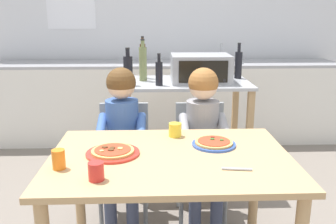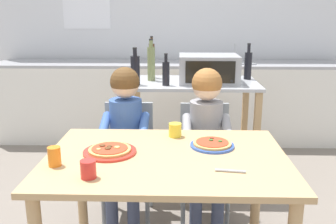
{
  "view_description": "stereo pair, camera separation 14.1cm",
  "coord_description": "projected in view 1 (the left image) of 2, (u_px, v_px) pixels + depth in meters",
  "views": [
    {
      "loc": [
        -0.08,
        -1.78,
        1.45
      ],
      "look_at": [
        0.0,
        0.3,
        0.89
      ],
      "focal_mm": 39.88,
      "sensor_mm": 36.0,
      "label": 1
    },
    {
      "loc": [
        0.06,
        -1.78,
        1.45
      ],
      "look_at": [
        0.0,
        0.3,
        0.89
      ],
      "focal_mm": 39.88,
      "sensor_mm": 36.0,
      "label": 2
    }
  ],
  "objects": [
    {
      "name": "ground_plane",
      "position": [
        164.0,
        188.0,
        3.16
      ],
      "size": [
        11.01,
        11.01,
        0.0
      ],
      "primitive_type": "plane",
      "color": "slate"
    },
    {
      "name": "back_wall_tiled",
      "position": [
        160.0,
        20.0,
        4.46
      ],
      "size": [
        4.44,
        0.13,
        2.7
      ],
      "color": "silver",
      "rests_on": "ground"
    },
    {
      "name": "kitchen_counter",
      "position": [
        161.0,
        101.0,
        4.3
      ],
      "size": [
        4.0,
        0.6,
        1.09
      ],
      "color": "silver",
      "rests_on": "ground"
    },
    {
      "name": "kitchen_island_cart",
      "position": [
        184.0,
        115.0,
        3.16
      ],
      "size": [
        1.07,
        0.62,
        0.89
      ],
      "color": "#B7BABF",
      "rests_on": "ground"
    },
    {
      "name": "toaster_oven",
      "position": [
        201.0,
        68.0,
        3.03
      ],
      "size": [
        0.47,
        0.36,
        0.22
      ],
      "color": "#999BA0",
      "rests_on": "kitchen_island_cart"
    },
    {
      "name": "bottle_brown_beer",
      "position": [
        159.0,
        73.0,
        2.89
      ],
      "size": [
        0.06,
        0.06,
        0.25
      ],
      "color": "black",
      "rests_on": "kitchen_island_cart"
    },
    {
      "name": "bottle_dark_olive_oil",
      "position": [
        128.0,
        70.0,
        2.9
      ],
      "size": [
        0.07,
        0.07,
        0.29
      ],
      "color": "black",
      "rests_on": "kitchen_island_cart"
    },
    {
      "name": "bottle_squat_spirits",
      "position": [
        143.0,
        63.0,
        3.08
      ],
      "size": [
        0.06,
        0.06,
        0.34
      ],
      "color": "olive",
      "rests_on": "kitchen_island_cart"
    },
    {
      "name": "bottle_tall_green_wine",
      "position": [
        238.0,
        64.0,
        3.2
      ],
      "size": [
        0.06,
        0.06,
        0.3
      ],
      "color": "black",
      "rests_on": "kitchen_island_cart"
    },
    {
      "name": "bottle_clear_vinegar",
      "position": [
        143.0,
        60.0,
        3.21
      ],
      "size": [
        0.05,
        0.05,
        0.36
      ],
      "color": "#4C2D14",
      "rests_on": "kitchen_island_cart"
    },
    {
      "name": "dining_table",
      "position": [
        170.0,
        174.0,
        1.93
      ],
      "size": [
        1.23,
        0.86,
        0.74
      ],
      "color": "tan",
      "rests_on": "ground"
    },
    {
      "name": "dining_chair_left",
      "position": [
        124.0,
        153.0,
        2.64
      ],
      "size": [
        0.36,
        0.36,
        0.81
      ],
      "color": "gray",
      "rests_on": "ground"
    },
    {
      "name": "dining_chair_right",
      "position": [
        200.0,
        152.0,
        2.65
      ],
      "size": [
        0.36,
        0.36,
        0.81
      ],
      "color": "gray",
      "rests_on": "ground"
    },
    {
      "name": "child_in_blue_striped_shirt",
      "position": [
        122.0,
        129.0,
        2.47
      ],
      "size": [
        0.32,
        0.42,
        1.08
      ],
      "color": "#424C6B",
      "rests_on": "ground"
    },
    {
      "name": "child_in_grey_shirt",
      "position": [
        203.0,
        128.0,
        2.48
      ],
      "size": [
        0.32,
        0.42,
        1.07
      ],
      "color": "#424C6B",
      "rests_on": "ground"
    },
    {
      "name": "pizza_plate_red_rimmed",
      "position": [
        113.0,
        152.0,
        1.92
      ],
      "size": [
        0.28,
        0.28,
        0.03
      ],
      "color": "red",
      "rests_on": "dining_table"
    },
    {
      "name": "pizza_plate_blue_rimmed",
      "position": [
        214.0,
        143.0,
        2.05
      ],
      "size": [
        0.24,
        0.24,
        0.03
      ],
      "color": "#3356B7",
      "rests_on": "dining_table"
    },
    {
      "name": "drinking_cup_red",
      "position": [
        96.0,
        171.0,
        1.62
      ],
      "size": [
        0.07,
        0.07,
        0.08
      ],
      "primitive_type": "cylinder",
      "color": "red",
      "rests_on": "dining_table"
    },
    {
      "name": "drinking_cup_yellow",
      "position": [
        175.0,
        130.0,
        2.19
      ],
      "size": [
        0.08,
        0.08,
        0.08
      ],
      "primitive_type": "cylinder",
      "color": "yellow",
      "rests_on": "dining_table"
    },
    {
      "name": "drinking_cup_orange",
      "position": [
        59.0,
        159.0,
        1.74
      ],
      "size": [
        0.06,
        0.06,
        0.09
      ],
      "primitive_type": "cylinder",
      "color": "orange",
      "rests_on": "dining_table"
    },
    {
      "name": "serving_spoon",
      "position": [
        237.0,
        169.0,
        1.73
      ],
      "size": [
        0.14,
        0.03,
        0.01
      ],
      "primitive_type": "cylinder",
      "rotation": [
        0.0,
        1.57,
        3.01
      ],
      "color": "#B7BABF",
      "rests_on": "dining_table"
    }
  ]
}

